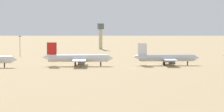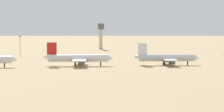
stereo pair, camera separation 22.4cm
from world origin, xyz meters
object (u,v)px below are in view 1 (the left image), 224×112
parked_jet_red_2 (77,58)px  light_pole_mid (20,44)px  control_tower (101,34)px  parked_jet_white_3 (166,58)px

parked_jet_red_2 → light_pole_mid: bearing=114.7°
parked_jet_red_2 → control_tower: (46.82, 193.84, 9.59)m
control_tower → parked_jet_white_3: bearing=-88.5°
control_tower → light_pole_mid: 114.95m
control_tower → light_pole_mid: (-75.67, -86.36, -5.54)m
parked_jet_red_2 → light_pole_mid: 111.36m
parked_jet_white_3 → light_pole_mid: bearing=134.2°
parked_jet_red_2 → control_tower: size_ratio=1.77×
parked_jet_white_3 → parked_jet_red_2: bearing=-175.5°
parked_jet_red_2 → control_tower: bearing=86.1°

